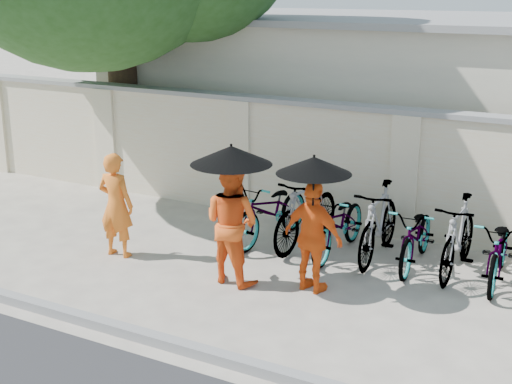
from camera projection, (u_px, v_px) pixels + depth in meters
The scene contains 16 objects.
ground at pixel (192, 281), 9.82m from camera, with size 80.00×80.00×0.00m, color #BAB19E.
kerb at pixel (111, 327), 8.37m from camera, with size 40.00×0.16×0.12m, color gray.
compound_wall at pixel (348, 169), 11.77m from camera, with size 20.00×0.30×2.00m, color beige.
building_behind at pixel (466, 105), 14.34m from camera, with size 14.00×6.00×3.20m, color beige.
monk_left at pixel (116, 205), 10.54m from camera, with size 0.58×0.38×1.58m, color orange.
monk_center at pixel (232, 222), 9.60m from camera, with size 0.82×0.64×1.69m, color #F25919.
parasol_center at pixel (231, 155), 9.24m from camera, with size 1.08×1.08×0.97m.
monk_right at pixel (313, 237), 9.30m from camera, with size 0.89×0.37×1.51m, color #FF6116.
parasol_right at pixel (314, 165), 8.94m from camera, with size 0.97×0.97×1.00m.
bike_0 at pixel (271, 211), 11.20m from camera, with size 0.67×1.93×1.01m, color gray.
bike_1 at pixel (306, 211), 10.97m from camera, with size 0.53×1.89×1.14m, color gray.
bike_2 at pixel (339, 224), 10.65m from camera, with size 0.65×1.86×0.98m, color gray.
bike_3 at pixel (379, 223), 10.45m from camera, with size 0.53×1.89×1.14m, color gray.
bike_4 at pixel (417, 236), 10.20m from camera, with size 0.62×1.77×0.93m, color gray.
bike_5 at pixel (458, 237), 9.91m from camera, with size 0.52×1.83×1.10m, color gray.
bike_6 at pixel (500, 250), 9.63m from camera, with size 0.63×1.80×0.94m, color gray.
Camera 1 is at (5.14, -7.54, 3.93)m, focal length 50.00 mm.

